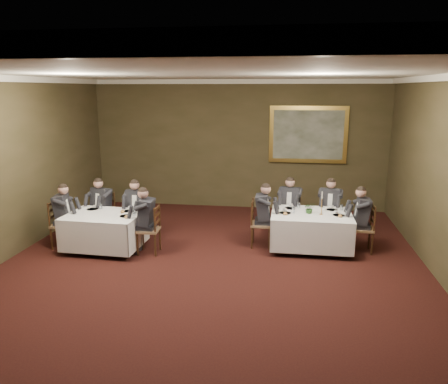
% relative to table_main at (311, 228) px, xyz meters
% --- Properties ---
extents(ground, '(10.00, 10.00, 0.00)m').
position_rel_table_main_xyz_m(ground, '(-1.87, -1.90, -0.45)').
color(ground, black).
rests_on(ground, ground).
extents(ceiling, '(8.00, 10.00, 0.10)m').
position_rel_table_main_xyz_m(ceiling, '(-1.87, -1.90, 3.05)').
color(ceiling, silver).
rests_on(ceiling, back_wall).
extents(back_wall, '(8.00, 0.10, 3.50)m').
position_rel_table_main_xyz_m(back_wall, '(-1.87, 3.10, 1.30)').
color(back_wall, '#35311A').
rests_on(back_wall, ground).
extents(front_wall, '(8.00, 0.10, 3.50)m').
position_rel_table_main_xyz_m(front_wall, '(-1.87, -6.90, 1.30)').
color(front_wall, '#35311A').
rests_on(front_wall, ground).
extents(crown_molding, '(8.00, 10.00, 0.12)m').
position_rel_table_main_xyz_m(crown_molding, '(-1.87, -1.90, 2.99)').
color(crown_molding, white).
rests_on(crown_molding, back_wall).
extents(table_main, '(1.65, 1.26, 0.67)m').
position_rel_table_main_xyz_m(table_main, '(0.00, 0.00, 0.00)').
color(table_main, black).
rests_on(table_main, ground).
extents(table_second, '(1.57, 1.23, 0.67)m').
position_rel_table_main_xyz_m(table_second, '(-4.20, -0.66, -0.00)').
color(table_second, black).
rests_on(table_second, ground).
extents(chair_main_backleft, '(0.51, 0.49, 1.00)m').
position_rel_table_main_xyz_m(chair_main_backleft, '(-0.43, 0.85, -0.17)').
color(chair_main_backleft, brown).
rests_on(chair_main_backleft, ground).
extents(diner_main_backleft, '(0.48, 0.54, 1.35)m').
position_rel_table_main_xyz_m(diner_main_backleft, '(-0.44, 0.83, 0.06)').
color(diner_main_backleft, black).
rests_on(diner_main_backleft, chair_main_backleft).
extents(chair_main_backright, '(0.50, 0.48, 1.00)m').
position_rel_table_main_xyz_m(chair_main_backright, '(0.45, 0.84, -0.17)').
color(chair_main_backright, brown).
rests_on(chair_main_backright, ground).
extents(diner_main_backright, '(0.46, 0.53, 1.35)m').
position_rel_table_main_xyz_m(diner_main_backright, '(0.45, 0.83, 0.06)').
color(diner_main_backright, black).
rests_on(diner_main_backright, chair_main_backright).
extents(chair_main_endleft, '(0.43, 0.45, 1.00)m').
position_rel_table_main_xyz_m(chair_main_endleft, '(-1.04, 0.01, -0.17)').
color(chair_main_endleft, brown).
rests_on(chair_main_endleft, ground).
extents(diner_main_endleft, '(0.49, 0.42, 1.35)m').
position_rel_table_main_xyz_m(diner_main_endleft, '(-1.03, 0.01, 0.06)').
color(diner_main_endleft, black).
rests_on(diner_main_endleft, chair_main_endleft).
extents(chair_main_endright, '(0.43, 0.45, 1.00)m').
position_rel_table_main_xyz_m(chair_main_endright, '(1.04, -0.01, -0.17)').
color(chair_main_endright, brown).
rests_on(chair_main_endright, ground).
extents(diner_main_endright, '(0.49, 0.43, 1.35)m').
position_rel_table_main_xyz_m(diner_main_endright, '(1.03, -0.01, 0.06)').
color(diner_main_endright, black).
rests_on(diner_main_endright, chair_main_endright).
extents(chair_sec_backleft, '(0.55, 0.53, 1.00)m').
position_rel_table_main_xyz_m(chair_sec_backleft, '(-4.57, 0.13, -0.17)').
color(chair_sec_backleft, brown).
rests_on(chair_sec_backleft, ground).
extents(diner_sec_backleft, '(0.53, 0.58, 1.35)m').
position_rel_table_main_xyz_m(diner_sec_backleft, '(-4.57, 0.12, 0.06)').
color(diner_sec_backleft, black).
rests_on(diner_sec_backleft, chair_sec_backleft).
extents(chair_sec_backright, '(0.45, 0.43, 1.00)m').
position_rel_table_main_xyz_m(chair_sec_backright, '(-3.76, 0.10, -0.17)').
color(chair_sec_backright, brown).
rests_on(chair_sec_backright, ground).
extents(diner_sec_backright, '(0.43, 0.49, 1.35)m').
position_rel_table_main_xyz_m(diner_sec_backright, '(-3.76, 0.08, 0.06)').
color(diner_sec_backright, black).
rests_on(diner_sec_backright, chair_sec_backright).
extents(chair_sec_endright, '(0.44, 0.46, 1.00)m').
position_rel_table_main_xyz_m(chair_sec_endright, '(-3.24, -0.70, -0.17)').
color(chair_sec_endright, brown).
rests_on(chair_sec_endright, ground).
extents(diner_sec_endright, '(0.50, 0.43, 1.35)m').
position_rel_table_main_xyz_m(diner_sec_endright, '(-3.25, -0.70, 0.06)').
color(diner_sec_endright, black).
rests_on(diner_sec_endright, chair_sec_endright).
extents(chair_sec_endleft, '(0.49, 0.51, 1.00)m').
position_rel_table_main_xyz_m(chair_sec_endleft, '(-5.16, -0.63, -0.17)').
color(chair_sec_endleft, brown).
rests_on(chair_sec_endleft, ground).
extents(diner_sec_endleft, '(0.54, 0.48, 1.35)m').
position_rel_table_main_xyz_m(diner_sec_endleft, '(-5.15, -0.62, 0.06)').
color(diner_sec_endleft, black).
rests_on(diner_sec_endleft, chair_sec_endleft).
extents(centerpiece, '(0.26, 0.24, 0.24)m').
position_rel_table_main_xyz_m(centerpiece, '(-0.05, 0.00, 0.44)').
color(centerpiece, '#2D5926').
rests_on(centerpiece, table_main).
extents(candlestick, '(0.07, 0.07, 0.49)m').
position_rel_table_main_xyz_m(candlestick, '(0.19, -0.06, 0.50)').
color(candlestick, '#C3883B').
rests_on(candlestick, table_main).
extents(place_setting_table_main, '(0.33, 0.31, 0.14)m').
position_rel_table_main_xyz_m(place_setting_table_main, '(-0.39, 0.37, 0.35)').
color(place_setting_table_main, white).
rests_on(place_setting_table_main, table_main).
extents(place_setting_table_second, '(0.33, 0.31, 0.14)m').
position_rel_table_main_xyz_m(place_setting_table_second, '(-4.54, -0.30, 0.35)').
color(place_setting_table_second, white).
rests_on(place_setting_table_second, table_second).
extents(painting, '(2.05, 0.09, 1.50)m').
position_rel_table_main_xyz_m(painting, '(0.00, 3.03, 1.62)').
color(painting, gold).
rests_on(painting, back_wall).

